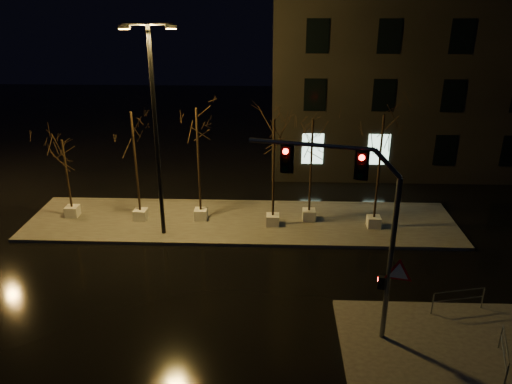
{
  "coord_description": "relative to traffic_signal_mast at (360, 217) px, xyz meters",
  "views": [
    {
      "loc": [
        1.65,
        -17.29,
        11.31
      ],
      "look_at": [
        0.86,
        3.42,
        2.8
      ],
      "focal_mm": 35.0,
      "sensor_mm": 36.0,
      "label": 1
    }
  ],
  "objects": [
    {
      "name": "streetlight_main",
      "position": [
        -8.11,
        7.3,
        1.22
      ],
      "size": [
        2.45,
        0.57,
        9.8
      ],
      "rotation": [
        0.0,
        0.0,
        0.12
      ],
      "color": "black",
      "rests_on": "median"
    },
    {
      "name": "guard_rail_a",
      "position": [
        4.14,
        1.36,
        -3.85
      ],
      "size": [
        2.03,
        0.49,
        0.9
      ],
      "rotation": [
        0.0,
        0.0,
        0.22
      ],
      "color": "#56595D",
      "rests_on": "sidewalk_corner"
    },
    {
      "name": "tree_1",
      "position": [
        -9.61,
        8.78,
        -0.01
      ],
      "size": [
        1.8,
        1.8,
        5.83
      ],
      "color": "silver",
      "rests_on": "median"
    },
    {
      "name": "tree_5",
      "position": [
        2.31,
        8.37,
        0.04
      ],
      "size": [
        1.8,
        1.8,
        5.89
      ],
      "color": "silver",
      "rests_on": "median"
    },
    {
      "name": "median",
      "position": [
        -4.39,
        8.86,
        -4.51
      ],
      "size": [
        22.0,
        5.0,
        0.15
      ],
      "primitive_type": "cube",
      "color": "#44413D",
      "rests_on": "ground"
    },
    {
      "name": "traffic_signal_mast",
      "position": [
        0.0,
        0.0,
        0.0
      ],
      "size": [
        5.38,
        1.41,
        6.75
      ],
      "rotation": [
        0.0,
        0.0,
        -0.23
      ],
      "color": "#56595D",
      "rests_on": "sidewalk_corner"
    },
    {
      "name": "ground",
      "position": [
        -4.39,
        2.86,
        -4.58
      ],
      "size": [
        90.0,
        90.0,
        0.0
      ],
      "primitive_type": "plane",
      "color": "black",
      "rests_on": "ground"
    },
    {
      "name": "tree_4",
      "position": [
        -0.89,
        9.08,
        -0.27
      ],
      "size": [
        1.8,
        1.8,
        5.49
      ],
      "color": "silver",
      "rests_on": "median"
    },
    {
      "name": "tree_3",
      "position": [
        -2.76,
        8.39,
        -0.16
      ],
      "size": [
        1.8,
        1.8,
        5.63
      ],
      "color": "silver",
      "rests_on": "median"
    },
    {
      "name": "tree_2",
      "position": [
        -6.49,
        8.94,
        0.12
      ],
      "size": [
        1.8,
        1.8,
        6.01
      ],
      "color": "silver",
      "rests_on": "median"
    },
    {
      "name": "guard_rail_b",
      "position": [
        4.56,
        -1.61,
        -3.82
      ],
      "size": [
        0.65,
        1.91,
        0.95
      ],
      "rotation": [
        0.0,
        0.0,
        1.26
      ],
      "color": "#56595D",
      "rests_on": "sidewalk_corner"
    },
    {
      "name": "sidewalk_corner",
      "position": [
        3.11,
        -0.64,
        -4.51
      ],
      "size": [
        7.0,
        5.0,
        0.15
      ],
      "primitive_type": "cube",
      "color": "#44413D",
      "rests_on": "ground"
    },
    {
      "name": "building",
      "position": [
        9.61,
        20.86,
        2.92
      ],
      "size": [
        25.0,
        12.0,
        15.0
      ],
      "primitive_type": "cube",
      "color": "black",
      "rests_on": "ground"
    },
    {
      "name": "tree_0",
      "position": [
        -13.3,
        9.06,
        -1.19
      ],
      "size": [
        1.8,
        1.8,
        4.27
      ],
      "color": "silver",
      "rests_on": "median"
    }
  ]
}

